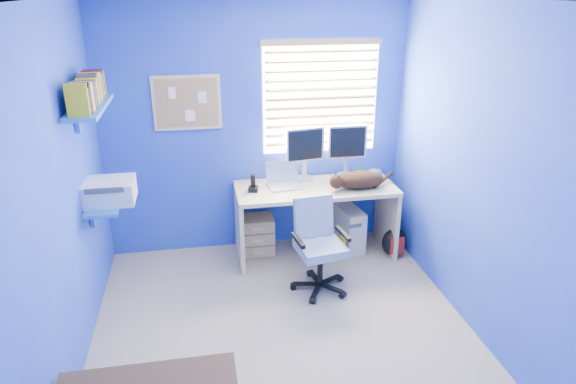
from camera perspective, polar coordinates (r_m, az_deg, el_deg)
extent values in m
cube|color=#A19281|center=(4.24, -0.41, -15.44)|extent=(3.00, 3.20, 0.00)
cube|color=blue|center=(5.13, -3.60, 6.90)|extent=(3.00, 0.01, 2.50)
cube|color=blue|center=(2.25, 6.88, -14.34)|extent=(3.00, 0.01, 2.50)
cube|color=blue|center=(3.69, -24.05, -1.11)|extent=(0.01, 3.20, 2.50)
cube|color=blue|center=(4.14, 20.45, 1.82)|extent=(0.01, 3.20, 2.50)
cube|color=#D0B686|center=(5.20, 3.01, -3.19)|extent=(1.57, 0.65, 0.74)
cube|color=silver|center=(5.00, -0.30, 1.73)|extent=(0.35, 0.29, 0.22)
cube|color=silver|center=(5.17, 1.86, 4.26)|extent=(0.41, 0.19, 0.54)
cube|color=silver|center=(5.29, 6.52, 4.55)|extent=(0.40, 0.12, 0.54)
cube|color=black|center=(4.93, -3.90, 1.05)|extent=(0.11, 0.13, 0.17)
imported|color=#2F6F5A|center=(5.33, 8.07, 2.14)|extent=(0.10, 0.09, 0.10)
cylinder|color=silver|center=(5.38, 9.64, 2.03)|extent=(0.13, 0.13, 0.07)
ellipsoid|color=black|center=(5.04, 7.98, 1.37)|extent=(0.52, 0.34, 0.17)
cube|color=beige|center=(5.41, 6.74, -3.99)|extent=(0.26, 0.46, 0.45)
cube|color=tan|center=(5.30, -3.55, -4.75)|extent=(0.35, 0.28, 0.41)
cube|color=yellow|center=(5.25, 5.85, -6.09)|extent=(0.03, 0.17, 0.24)
ellipsoid|color=black|center=(5.36, 11.70, -5.48)|extent=(0.27, 0.21, 0.30)
cylinder|color=black|center=(4.77, 3.53, -10.39)|extent=(0.55, 0.55, 0.06)
cylinder|color=black|center=(4.67, 3.59, -8.41)|extent=(0.06, 0.06, 0.32)
cube|color=#A0ABBB|center=(4.57, 3.65, -6.23)|extent=(0.45, 0.45, 0.08)
cube|color=#A0ABBB|center=(4.63, 2.85, -2.69)|extent=(0.36, 0.11, 0.38)
cube|color=white|center=(5.17, 3.62, 10.43)|extent=(1.15, 0.01, 1.10)
cube|color=tan|center=(5.14, 3.70, 10.36)|extent=(1.10, 0.03, 1.00)
cube|color=#D0B686|center=(5.01, -11.16, 9.70)|extent=(0.64, 0.02, 0.52)
cube|color=tan|center=(5.00, -11.16, 9.68)|extent=(0.58, 0.01, 0.46)
cube|color=#2E72C0|center=(4.46, -19.68, -1.20)|extent=(0.26, 0.55, 0.03)
cube|color=silver|center=(4.42, -19.34, 0.09)|extent=(0.42, 0.34, 0.18)
cube|color=#2E72C0|center=(4.23, -21.19, 8.80)|extent=(0.24, 0.90, 0.03)
cube|color=navy|center=(4.21, -21.56, 10.44)|extent=(0.15, 0.80, 0.22)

